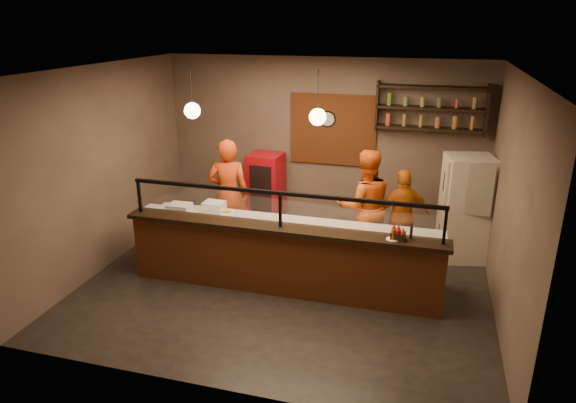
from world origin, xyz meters
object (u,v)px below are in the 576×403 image
(pepper_mill, at_px, (411,232))
(pizza_dough, at_px, (354,229))
(red_cooler, at_px, (266,190))
(cook_mid, at_px, (365,207))
(cook_left, at_px, (229,194))
(wall_clock, at_px, (328,119))
(condiment_caddy, at_px, (398,236))
(cook_right, at_px, (402,216))
(fridge, at_px, (465,208))

(pepper_mill, bearing_deg, pizza_dough, 149.97)
(red_cooler, bearing_deg, cook_mid, -22.74)
(cook_left, relative_size, pizza_dough, 4.24)
(cook_mid, relative_size, pizza_dough, 4.17)
(red_cooler, bearing_deg, wall_clock, 19.69)
(cook_left, height_order, pepper_mill, cook_left)
(cook_mid, height_order, red_cooler, cook_mid)
(pizza_dough, bearing_deg, cook_left, 159.88)
(pizza_dough, bearing_deg, cook_mid, 87.57)
(condiment_caddy, bearing_deg, pepper_mill, 23.30)
(cook_right, bearing_deg, cook_mid, -10.65)
(cook_right, distance_m, pizza_dough, 1.22)
(pepper_mill, bearing_deg, condiment_caddy, -156.70)
(cook_mid, xyz_separation_m, condiment_caddy, (0.63, -1.43, 0.16))
(cook_right, distance_m, fridge, 1.07)
(cook_left, relative_size, pepper_mill, 10.69)
(fridge, xyz_separation_m, pizza_dough, (-1.63, -1.43, 0.02))
(fridge, xyz_separation_m, red_cooler, (-3.61, 0.48, -0.16))
(cook_left, height_order, cook_mid, cook_left)
(red_cooler, bearing_deg, condiment_caddy, -38.75)
(pizza_dough, distance_m, condiment_caddy, 0.89)
(cook_mid, height_order, pizza_dough, cook_mid)
(condiment_caddy, distance_m, pepper_mill, 0.18)
(red_cooler, xyz_separation_m, condiment_caddy, (2.65, -2.46, 0.39))
(fridge, distance_m, pepper_mill, 2.09)
(red_cooler, xyz_separation_m, pizza_dough, (1.99, -1.91, 0.19))
(cook_right, bearing_deg, red_cooler, -42.54)
(wall_clock, xyz_separation_m, pepper_mill, (1.70, -2.70, -0.95))
(fridge, relative_size, pizza_dough, 3.87)
(wall_clock, height_order, cook_right, wall_clock)
(cook_mid, bearing_deg, wall_clock, -75.82)
(fridge, bearing_deg, red_cooler, 160.84)
(cook_right, height_order, pepper_mill, cook_right)
(pizza_dough, height_order, pepper_mill, pepper_mill)
(condiment_caddy, bearing_deg, red_cooler, 137.13)
(fridge, height_order, condiment_caddy, fridge)
(cook_left, height_order, cook_right, cook_left)
(cook_left, height_order, pizza_dough, cook_left)
(cook_right, relative_size, condiment_caddy, 8.35)
(cook_mid, bearing_deg, pizza_dough, 67.43)
(cook_left, bearing_deg, condiment_caddy, 139.41)
(pepper_mill, bearing_deg, cook_right, 97.02)
(pizza_dough, bearing_deg, fridge, 41.31)
(wall_clock, distance_m, cook_right, 2.33)
(cook_right, relative_size, red_cooler, 1.10)
(cook_mid, relative_size, fridge, 1.08)
(pizza_dough, xyz_separation_m, condiment_caddy, (0.66, -0.55, 0.21))
(wall_clock, distance_m, fridge, 2.89)
(cook_right, height_order, pizza_dough, cook_right)
(cook_left, bearing_deg, wall_clock, -152.08)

